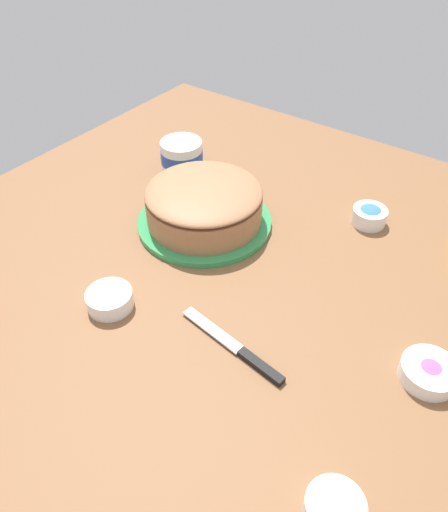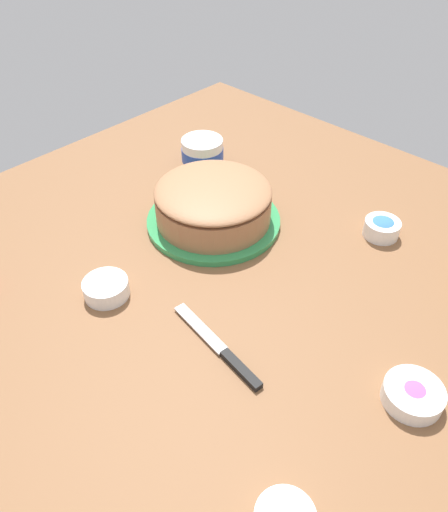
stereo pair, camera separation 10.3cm
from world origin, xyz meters
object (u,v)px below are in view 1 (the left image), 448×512
object	(u,v)px
frosted_cake	(204,206)
sprinkle_bowl_rainbow	(429,372)
frosting_tub	(182,154)
sprinkle_bowl_pink	(110,299)
spreading_knife	(240,351)
sprinkle_bowl_orange	(334,510)
sprinkle_bowl_blue	(369,215)

from	to	relation	value
frosted_cake	sprinkle_bowl_rainbow	world-z (taller)	frosted_cake
frosting_tub	sprinkle_bowl_pink	size ratio (longest dim) A/B	1.26
spreading_knife	sprinkle_bowl_orange	size ratio (longest dim) A/B	2.88
sprinkle_bowl_orange	spreading_knife	bearing A→B (deg)	58.96
frosted_cake	sprinkle_bowl_pink	size ratio (longest dim) A/B	3.46
frosted_cake	sprinkle_bowl_pink	world-z (taller)	frosted_cake
sprinkle_bowl_rainbow	frosted_cake	bearing A→B (deg)	78.18
sprinkle_bowl_orange	frosted_cake	bearing A→B (deg)	52.29
sprinkle_bowl_pink	frosted_cake	bearing A→B (deg)	2.07
frosted_cake	sprinkle_bowl_orange	world-z (taller)	frosted_cake
frosting_tub	sprinkle_bowl_orange	xyz separation A→B (m)	(-0.59, -0.75, -0.02)
sprinkle_bowl_blue	frosting_tub	bearing A→B (deg)	96.98
spreading_knife	sprinkle_bowl_orange	distance (m)	0.30
frosting_tub	sprinkle_bowl_orange	size ratio (longest dim) A/B	1.39
frosting_tub	sprinkle_bowl_blue	xyz separation A→B (m)	(0.06, -0.51, -0.02)
frosted_cake	frosting_tub	size ratio (longest dim) A/B	2.75
sprinkle_bowl_pink	sprinkle_bowl_rainbow	distance (m)	0.59
frosting_tub	spreading_knife	xyz separation A→B (m)	(-0.43, -0.49, -0.03)
sprinkle_bowl_blue	spreading_knife	bearing A→B (deg)	176.82
sprinkle_bowl_blue	sprinkle_bowl_pink	bearing A→B (deg)	151.39
frosting_tub	sprinkle_bowl_rainbow	bearing A→B (deg)	-110.27
sprinkle_bowl_orange	sprinkle_bowl_rainbow	bearing A→B (deg)	-5.52
sprinkle_bowl_pink	sprinkle_bowl_rainbow	xyz separation A→B (m)	(0.20, -0.56, -0.00)
sprinkle_bowl_blue	frosted_cake	bearing A→B (deg)	126.65
frosted_cake	spreading_knife	distance (m)	0.39
sprinkle_bowl_blue	sprinkle_bowl_rainbow	size ratio (longest dim) A/B	0.82
spreading_knife	frosted_cake	bearing A→B (deg)	47.07
frosted_cake	spreading_knife	size ratio (longest dim) A/B	1.33
frosting_tub	sprinkle_bowl_rainbow	size ratio (longest dim) A/B	1.16
spreading_knife	sprinkle_bowl_rainbow	bearing A→B (deg)	-63.55
spreading_knife	sprinkle_bowl_pink	xyz separation A→B (m)	(-0.05, 0.27, 0.01)
frosting_tub	sprinkle_bowl_orange	world-z (taller)	frosting_tub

